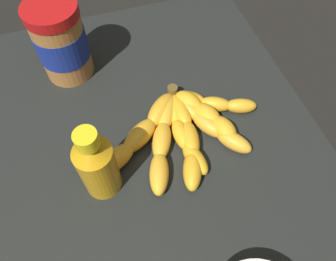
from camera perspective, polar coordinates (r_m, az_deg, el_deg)
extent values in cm
cube|color=black|center=(60.41, -3.82, -5.43)|extent=(81.80, 66.12, 4.18)
ellipsoid|color=gold|center=(61.61, -1.26, 3.65)|extent=(8.38, 8.44, 3.62)
ellipsoid|color=gold|center=(58.69, -4.74, -0.80)|extent=(7.76, 8.83, 3.62)
ellipsoid|color=gold|center=(56.79, -9.32, -5.10)|extent=(6.96, 9.02, 3.62)
ellipsoid|color=gold|center=(61.53, -0.10, 3.30)|extent=(8.59, 6.85, 3.29)
ellipsoid|color=gold|center=(58.09, -1.11, -1.78)|extent=(8.66, 6.29, 3.29)
ellipsoid|color=gold|center=(55.14, -1.57, -7.52)|extent=(8.64, 5.66, 3.29)
ellipsoid|color=gold|center=(61.89, 1.22, 3.52)|extent=(7.31, 4.34, 3.00)
ellipsoid|color=gold|center=(58.98, 2.39, -0.69)|extent=(6.86, 3.03, 3.00)
ellipsoid|color=gold|center=(56.69, 4.78, -4.96)|extent=(7.33, 4.40, 3.00)
ellipsoid|color=gold|center=(61.73, 2.24, 3.47)|extent=(7.90, 3.44, 3.24)
ellipsoid|color=gold|center=(58.50, 3.81, -1.35)|extent=(8.26, 4.53, 3.24)
ellipsoid|color=gold|center=(55.59, 4.32, -6.87)|extent=(8.46, 5.85, 3.24)
ellipsoid|color=gold|center=(62.43, 3.28, 4.17)|extent=(7.69, 5.39, 3.10)
ellipsoid|color=gold|center=(60.43, 7.02, 1.00)|extent=(7.66, 6.14, 3.10)
ellipsoid|color=gold|center=(59.31, 11.46, -1.86)|extent=(7.48, 6.75, 3.10)
ellipsoid|color=gold|center=(62.81, 3.57, 5.09)|extent=(6.91, 6.36, 3.72)
ellipsoid|color=gold|center=(61.30, 6.90, 2.75)|extent=(6.87, 5.88, 3.72)
ellipsoid|color=gold|center=(59.77, 9.93, -0.10)|extent=(6.66, 5.27, 3.72)
ellipsoid|color=gold|center=(63.81, 4.11, 5.56)|extent=(5.99, 6.54, 2.85)
ellipsoid|color=gold|center=(63.55, 8.37, 4.62)|extent=(5.38, 6.70, 2.85)
ellipsoid|color=gold|center=(64.18, 12.67, 4.25)|extent=(4.60, 6.65, 2.85)
cylinder|color=brown|center=(64.19, 0.78, 6.73)|extent=(2.00, 2.00, 3.00)
cylinder|color=#B27238|center=(68.68, -18.06, 13.99)|extent=(9.73, 9.73, 13.93)
cylinder|color=navy|center=(68.23, -18.22, 14.41)|extent=(9.92, 9.92, 6.27)
cylinder|color=#B71414|center=(63.76, -20.06, 19.10)|extent=(10.06, 10.06, 2.07)
cylinder|color=orange|center=(52.32, -12.09, -6.64)|extent=(6.04, 6.04, 11.03)
cone|color=orange|center=(46.56, -13.54, -3.10)|extent=(6.04, 6.04, 2.24)
cylinder|color=yellow|center=(44.54, -14.16, -1.59)|extent=(3.37, 3.37, 2.56)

